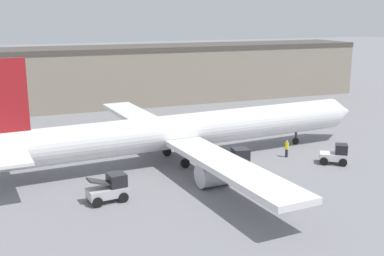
% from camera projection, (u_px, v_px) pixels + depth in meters
% --- Properties ---
extents(ground_plane, '(400.00, 400.00, 0.00)m').
position_uv_depth(ground_plane, '(192.00, 159.00, 50.12)').
color(ground_plane, slate).
extents(terminal_building, '(90.90, 10.54, 9.50)m').
position_uv_depth(terminal_building, '(104.00, 76.00, 78.24)').
color(terminal_building, gray).
rests_on(terminal_building, ground_plane).
extents(airplane, '(44.10, 39.72, 11.20)m').
position_uv_depth(airplane, '(183.00, 131.00, 48.93)').
color(airplane, silver).
rests_on(airplane, ground_plane).
extents(ground_crew_worker, '(0.40, 0.40, 1.83)m').
position_uv_depth(ground_crew_worker, '(287.00, 148.00, 50.62)').
color(ground_crew_worker, '#1E2338').
rests_on(ground_crew_worker, ground_plane).
extents(baggage_tug, '(3.17, 2.95, 2.06)m').
position_uv_depth(baggage_tug, '(336.00, 155.00, 48.39)').
color(baggage_tug, silver).
rests_on(baggage_tug, ground_plane).
extents(belt_loader_truck, '(3.28, 2.33, 2.23)m').
position_uv_depth(belt_loader_truck, '(110.00, 188.00, 38.83)').
color(belt_loader_truck, '#B2B2B7').
rests_on(belt_loader_truck, ground_plane).
extents(pushback_tug, '(3.48, 2.31, 2.52)m').
position_uv_depth(pushback_tug, '(234.00, 163.00, 45.08)').
color(pushback_tug, '#B2B2B7').
rests_on(pushback_tug, ground_plane).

